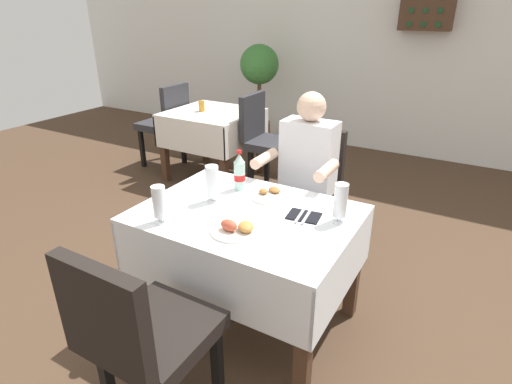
{
  "coord_description": "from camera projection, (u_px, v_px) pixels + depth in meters",
  "views": [
    {
      "loc": [
        0.99,
        -1.55,
        1.75
      ],
      "look_at": [
        -0.04,
        0.23,
        0.82
      ],
      "focal_mm": 28.74,
      "sensor_mm": 36.0,
      "label": 1
    }
  ],
  "objects": [
    {
      "name": "beer_glass_middle",
      "position": [
        340.0,
        203.0,
        2.07
      ],
      "size": [
        0.07,
        0.07,
        0.21
      ],
      "color": "white",
      "rests_on": "main_dining_table"
    },
    {
      "name": "chair_far_diner_seat",
      "position": [
        306.0,
        190.0,
        2.93
      ],
      "size": [
        0.44,
        0.5,
        0.97
      ],
      "color": "black",
      "rests_on": "ground"
    },
    {
      "name": "plate_far_diner",
      "position": [
        270.0,
        195.0,
        2.39
      ],
      "size": [
        0.23,
        0.23,
        0.04
      ],
      "color": "white",
      "rests_on": "main_dining_table"
    },
    {
      "name": "potted_plant_corner",
      "position": [
        259.0,
        78.0,
        5.31
      ],
      "size": [
        0.5,
        0.5,
        1.32
      ],
      "color": "brown",
      "rests_on": "ground"
    },
    {
      "name": "main_dining_table",
      "position": [
        247.0,
        239.0,
        2.28
      ],
      "size": [
        1.16,
        0.85,
        0.74
      ],
      "color": "white",
      "rests_on": "ground"
    },
    {
      "name": "napkin_cutlery_set",
      "position": [
        304.0,
        216.0,
        2.16
      ],
      "size": [
        0.19,
        0.19,
        0.01
      ],
      "color": "black",
      "rests_on": "main_dining_table"
    },
    {
      "name": "plate_near_camera",
      "position": [
        235.0,
        228.0,
        2.01
      ],
      "size": [
        0.24,
        0.24,
        0.07
      ],
      "color": "white",
      "rests_on": "main_dining_table"
    },
    {
      "name": "background_dining_table",
      "position": [
        213.0,
        128.0,
        4.41
      ],
      "size": [
        0.89,
        0.86,
        0.74
      ],
      "color": "white",
      "rests_on": "ground"
    },
    {
      "name": "seated_diner_far",
      "position": [
        304.0,
        175.0,
        2.77
      ],
      "size": [
        0.5,
        0.46,
        1.26
      ],
      "color": "#282D42",
      "rests_on": "ground"
    },
    {
      "name": "cola_bottle_primary",
      "position": [
        240.0,
        173.0,
        2.45
      ],
      "size": [
        0.07,
        0.07,
        0.25
      ],
      "color": "silver",
      "rests_on": "main_dining_table"
    },
    {
      "name": "beer_glass_right",
      "position": [
        159.0,
        203.0,
        2.07
      ],
      "size": [
        0.07,
        0.07,
        0.2
      ],
      "color": "white",
      "rests_on": "main_dining_table"
    },
    {
      "name": "chair_near_camera_side",
      "position": [
        142.0,
        333.0,
        1.64
      ],
      "size": [
        0.44,
        0.5,
        0.97
      ],
      "color": "black",
      "rests_on": "ground"
    },
    {
      "name": "beer_glass_left",
      "position": [
        212.0,
        183.0,
        2.29
      ],
      "size": [
        0.07,
        0.07,
        0.21
      ],
      "color": "white",
      "rests_on": "main_dining_table"
    },
    {
      "name": "back_wall",
      "position": [
        413.0,
        27.0,
        4.79
      ],
      "size": [
        11.0,
        0.12,
        3.07
      ],
      "primitive_type": "cube",
      "color": "white",
      "rests_on": "ground"
    },
    {
      "name": "ground_plane",
      "position": [
        242.0,
        335.0,
        2.4
      ],
      "size": [
        11.0,
        11.0,
        0.0
      ],
      "primitive_type": "plane",
      "color": "#473323"
    },
    {
      "name": "background_chair_left",
      "position": [
        166.0,
        121.0,
        4.7
      ],
      "size": [
        0.5,
        0.44,
        0.97
      ],
      "color": "#2D2D33",
      "rests_on": "ground"
    },
    {
      "name": "background_chair_right",
      "position": [
        266.0,
        137.0,
        4.11
      ],
      "size": [
        0.5,
        0.44,
        0.97
      ],
      "color": "#2D2D33",
      "rests_on": "ground"
    },
    {
      "name": "wall_bottle_rack",
      "position": [
        427.0,
        10.0,
        4.52
      ],
      "size": [
        0.56,
        0.21,
        0.42
      ],
      "color": "#472D1E"
    },
    {
      "name": "background_table_tumbler",
      "position": [
        202.0,
        106.0,
        4.32
      ],
      "size": [
        0.06,
        0.06,
        0.11
      ],
      "primitive_type": "cylinder",
      "color": "#C68928",
      "rests_on": "background_dining_table"
    }
  ]
}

